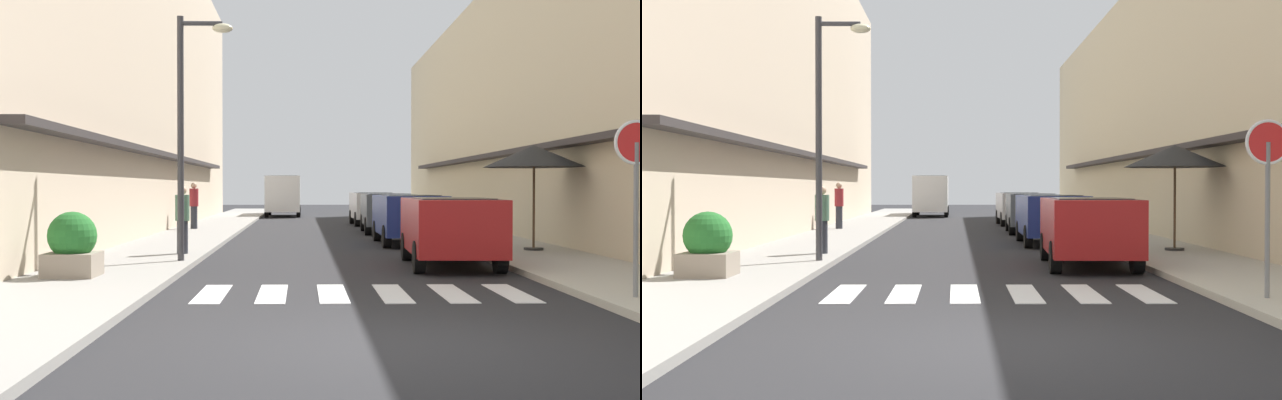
{
  "view_description": "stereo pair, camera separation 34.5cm",
  "coord_description": "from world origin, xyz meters",
  "views": [
    {
      "loc": [
        -0.96,
        -8.38,
        1.69
      ],
      "look_at": [
        -0.43,
        14.38,
        1.33
      ],
      "focal_mm": 44.03,
      "sensor_mm": 36.0,
      "label": 1
    },
    {
      "loc": [
        -0.61,
        -8.39,
        1.69
      ],
      "look_at": [
        -0.43,
        14.38,
        1.33
      ],
      "focal_mm": 44.03,
      "sensor_mm": 36.0,
      "label": 2
    }
  ],
  "objects": [
    {
      "name": "cafe_umbrella",
      "position": [
        4.85,
        11.11,
        2.46
      ],
      "size": [
        2.51,
        2.51,
        2.63
      ],
      "color": "#262626",
      "rests_on": "sidewalk_right"
    },
    {
      "name": "parked_car_far",
      "position": [
        2.2,
        20.54,
        0.92
      ],
      "size": [
        1.88,
        4.03,
        1.47
      ],
      "color": "#4C5156",
      "rests_on": "ground_plane"
    },
    {
      "name": "planter_corner",
      "position": [
        -5.01,
        5.51,
        0.66
      ],
      "size": [
        0.9,
        0.9,
        1.15
      ],
      "color": "gray",
      "rests_on": "sidewalk_left"
    },
    {
      "name": "parked_car_distant",
      "position": [
        2.2,
        26.67,
        0.92
      ],
      "size": [
        1.88,
        4.02,
        1.47
      ],
      "color": "silver",
      "rests_on": "ground_plane"
    },
    {
      "name": "ground_plane",
      "position": [
        0.0,
        18.23,
        0.0
      ],
      "size": [
        100.28,
        100.28,
        0.0
      ],
      "primitive_type": "plane",
      "color": "#232326"
    },
    {
      "name": "sidewalk_right",
      "position": [
        4.6,
        18.23,
        0.06
      ],
      "size": [
        2.7,
        63.82,
        0.12
      ],
      "primitive_type": "cube",
      "color": "#ADA899",
      "rests_on": "ground_plane"
    },
    {
      "name": "delivery_van",
      "position": [
        -2.05,
        37.51,
        1.41
      ],
      "size": [
        2.02,
        5.41,
        2.37
      ],
      "color": "silver",
      "rests_on": "ground_plane"
    },
    {
      "name": "sidewalk_left",
      "position": [
        -4.6,
        18.23,
        0.06
      ],
      "size": [
        2.7,
        63.82,
        0.12
      ],
      "primitive_type": "cube",
      "color": "gray",
      "rests_on": "ground_plane"
    },
    {
      "name": "street_lamp",
      "position": [
        -3.36,
        8.47,
        3.32
      ],
      "size": [
        1.19,
        0.28,
        5.23
      ],
      "color": "#38383D",
      "rests_on": "sidewalk_left"
    },
    {
      "name": "building_row_left",
      "position": [
        -8.44,
        19.51,
        5.99
      ],
      "size": [
        5.5,
        43.02,
        12.0
      ],
      "color": "#C6B299",
      "rests_on": "ground_plane"
    },
    {
      "name": "round_street_sign",
      "position": [
        3.81,
        2.69,
        2.06
      ],
      "size": [
        0.65,
        0.07,
        2.54
      ],
      "color": "slate",
      "rests_on": "sidewalk_right"
    },
    {
      "name": "parked_car_mid",
      "position": [
        2.2,
        14.74,
        0.92
      ],
      "size": [
        1.82,
        4.37,
        1.47
      ],
      "color": "navy",
      "rests_on": "ground_plane"
    },
    {
      "name": "parked_car_near",
      "position": [
        2.2,
        8.22,
        0.92
      ],
      "size": [
        1.96,
        4.25,
        1.47
      ],
      "color": "maroon",
      "rests_on": "ground_plane"
    },
    {
      "name": "crosswalk",
      "position": [
        -0.0,
        4.01,
        0.01
      ],
      "size": [
        5.2,
        2.2,
        0.01
      ],
      "color": "silver",
      "rests_on": "ground_plane"
    },
    {
      "name": "pedestrian_walking_near",
      "position": [
        -3.79,
        10.26,
        0.96
      ],
      "size": [
        0.34,
        0.34,
        1.61
      ],
      "rotation": [
        0.0,
        0.0,
        5.04
      ],
      "color": "#282B33",
      "rests_on": "sidewalk_left"
    },
    {
      "name": "building_row_right",
      "position": [
        8.44,
        19.51,
        4.62
      ],
      "size": [
        5.5,
        43.02,
        9.24
      ],
      "color": "beige",
      "rests_on": "ground_plane"
    },
    {
      "name": "pedestrian_walking_far",
      "position": [
        -5.07,
        21.52,
        1.05
      ],
      "size": [
        0.34,
        0.34,
        1.76
      ],
      "rotation": [
        0.0,
        0.0,
        0.96
      ],
      "color": "#282B33",
      "rests_on": "sidewalk_left"
    }
  ]
}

